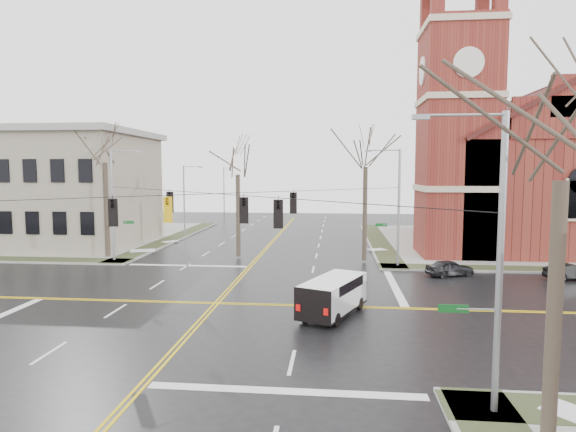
# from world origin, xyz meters

# --- Properties ---
(ground) EXTENTS (120.00, 120.00, 0.00)m
(ground) POSITION_xyz_m (0.00, 0.00, 0.00)
(ground) COLOR black
(ground) RESTS_ON ground
(sidewalks) EXTENTS (80.00, 80.00, 0.17)m
(sidewalks) POSITION_xyz_m (0.00, 0.00, 0.08)
(sidewalks) COLOR gray
(sidewalks) RESTS_ON ground
(road_markings) EXTENTS (100.00, 100.00, 0.01)m
(road_markings) POSITION_xyz_m (0.00, 0.00, 0.01)
(road_markings) COLOR gold
(road_markings) RESTS_ON ground
(church) EXTENTS (24.28, 27.48, 27.50)m
(church) POSITION_xyz_m (24.76, 24.78, 8.43)
(church) COLOR maroon
(church) RESTS_ON ground
(civic_building_a) EXTENTS (18.00, 14.00, 11.00)m
(civic_building_a) POSITION_xyz_m (-22.00, 20.00, 5.50)
(civic_building_a) COLOR gray
(civic_building_a) RESTS_ON ground
(signal_pole_ne) EXTENTS (2.75, 0.22, 9.00)m
(signal_pole_ne) POSITION_xyz_m (11.32, 11.50, 4.95)
(signal_pole_ne) COLOR gray
(signal_pole_ne) RESTS_ON ground
(signal_pole_nw) EXTENTS (2.75, 0.22, 9.00)m
(signal_pole_nw) POSITION_xyz_m (-11.32, 11.50, 4.95)
(signal_pole_nw) COLOR gray
(signal_pole_nw) RESTS_ON ground
(signal_pole_se) EXTENTS (2.75, 0.22, 9.00)m
(signal_pole_se) POSITION_xyz_m (11.32, -11.50, 4.95)
(signal_pole_se) COLOR gray
(signal_pole_se) RESTS_ON ground
(span_wires) EXTENTS (23.02, 23.02, 0.03)m
(span_wires) POSITION_xyz_m (0.00, 0.00, 6.20)
(span_wires) COLOR black
(span_wires) RESTS_ON ground
(traffic_signals) EXTENTS (8.21, 8.26, 1.30)m
(traffic_signals) POSITION_xyz_m (-0.00, -0.67, 5.45)
(traffic_signals) COLOR black
(traffic_signals) RESTS_ON ground
(streetlight_north_a) EXTENTS (2.30, 0.20, 8.00)m
(streetlight_north_a) POSITION_xyz_m (-10.65, 28.00, 4.47)
(streetlight_north_a) COLOR gray
(streetlight_north_a) RESTS_ON ground
(streetlight_north_b) EXTENTS (2.30, 0.20, 8.00)m
(streetlight_north_b) POSITION_xyz_m (-10.65, 48.00, 4.47)
(streetlight_north_b) COLOR gray
(streetlight_north_b) RESTS_ON ground
(cargo_van) EXTENTS (3.73, 5.34, 1.90)m
(cargo_van) POSITION_xyz_m (6.64, -1.43, 1.13)
(cargo_van) COLOR white
(cargo_van) RESTS_ON ground
(parked_car_a) EXTENTS (3.68, 2.48, 1.16)m
(parked_car_a) POSITION_xyz_m (14.80, 8.67, 0.58)
(parked_car_a) COLOR black
(parked_car_a) RESTS_ON ground
(parked_car_b) EXTENTS (3.65, 2.22, 1.14)m
(parked_car_b) POSITION_xyz_m (22.74, 8.26, 0.57)
(parked_car_b) COLOR black
(parked_car_b) RESTS_ON ground
(tree_nw_far) EXTENTS (4.00, 4.00, 12.04)m
(tree_nw_far) POSITION_xyz_m (-12.76, 13.02, 8.70)
(tree_nw_far) COLOR #3E3327
(tree_nw_far) RESTS_ON ground
(tree_nw_near) EXTENTS (4.00, 4.00, 10.53)m
(tree_nw_near) POSITION_xyz_m (-1.63, 14.21, 7.63)
(tree_nw_near) COLOR #3E3327
(tree_nw_near) RESTS_ON ground
(tree_ne) EXTENTS (4.00, 4.00, 11.48)m
(tree_ne) POSITION_xyz_m (9.03, 13.39, 8.31)
(tree_ne) COLOR #3E3327
(tree_ne) RESTS_ON ground
(tree_se) EXTENTS (4.00, 4.00, 10.57)m
(tree_se) POSITION_xyz_m (11.94, -14.12, 7.66)
(tree_se) COLOR #3E3327
(tree_se) RESTS_ON ground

